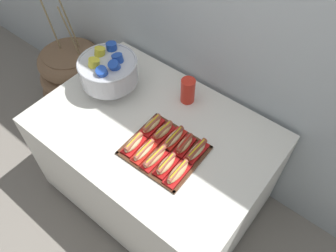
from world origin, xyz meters
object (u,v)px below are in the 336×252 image
at_px(hot_dog_6, 163,131).
at_px(hot_dog_9, 196,151).
at_px(serving_tray, 165,151).
at_px(hot_dog_3, 166,165).
at_px(hot_dog_0, 134,143).
at_px(hot_dog_2, 155,157).
at_px(hot_dog_1, 144,151).
at_px(hot_dog_5, 153,125).
at_px(floor_vase, 76,82).
at_px(punch_bowl, 108,70).
at_px(hot_dog_7, 174,138).
at_px(hot_dog_8, 185,145).
at_px(cup_stack, 188,91).
at_px(buffet_table, 155,162).
at_px(hot_dog_4, 178,172).

distance_m(hot_dog_6, hot_dog_9, 0.23).
relative_size(serving_tray, hot_dog_3, 2.60).
distance_m(hot_dog_0, hot_dog_2, 0.15).
xyz_separation_m(hot_dog_1, hot_dog_5, (-0.08, 0.16, 0.00)).
distance_m(hot_dog_0, hot_dog_9, 0.34).
height_order(floor_vase, punch_bowl, floor_vase).
relative_size(hot_dog_5, hot_dog_7, 0.88).
height_order(hot_dog_3, hot_dog_8, hot_dog_3).
relative_size(hot_dog_0, hot_dog_6, 1.04).
relative_size(hot_dog_0, cup_stack, 0.97).
relative_size(hot_dog_9, punch_bowl, 0.47).
relative_size(hot_dog_7, hot_dog_8, 1.15).
relative_size(buffet_table, hot_dog_0, 8.73).
xyz_separation_m(buffet_table, hot_dog_2, (0.16, -0.17, 0.41)).
xyz_separation_m(serving_tray, hot_dog_0, (-0.15, -0.09, 0.03)).
bearing_deg(hot_dog_4, hot_dog_6, 145.01).
bearing_deg(hot_dog_8, buffet_table, 178.73).
bearing_deg(hot_dog_6, hot_dog_7, 1.27).
relative_size(hot_dog_3, hot_dog_8, 1.00).
distance_m(hot_dog_6, cup_stack, 0.32).
bearing_deg(hot_dog_7, hot_dog_3, -64.29).
xyz_separation_m(hot_dog_1, hot_dog_3, (0.15, 0.00, 0.00)).
relative_size(buffet_table, serving_tray, 3.38).
distance_m(buffet_table, hot_dog_1, 0.45).
bearing_deg(hot_dog_7, hot_dog_9, 1.27).
distance_m(hot_dog_0, hot_dog_8, 0.28).
height_order(hot_dog_1, hot_dog_2, hot_dog_2).
relative_size(hot_dog_5, hot_dog_6, 1.04).
xyz_separation_m(floor_vase, hot_dog_8, (1.33, -0.25, 0.52)).
relative_size(hot_dog_2, punch_bowl, 0.49).
height_order(serving_tray, hot_dog_0, hot_dog_0).
bearing_deg(hot_dog_5, hot_dog_2, -46.46).
bearing_deg(punch_bowl, cup_stack, 26.37).
bearing_deg(hot_dog_2, hot_dog_9, 48.99).
bearing_deg(serving_tray, hot_dog_4, -27.55).
bearing_deg(hot_dog_1, hot_dog_4, 1.27).
distance_m(hot_dog_7, hot_dog_9, 0.15).
height_order(hot_dog_9, cup_stack, cup_stack).
xyz_separation_m(hot_dog_0, hot_dog_5, (-0.00, 0.16, -0.00)).
distance_m(hot_dog_2, hot_dog_8, 0.18).
height_order(hot_dog_3, punch_bowl, punch_bowl).
xyz_separation_m(hot_dog_9, punch_bowl, (-0.72, 0.08, 0.12)).
height_order(serving_tray, hot_dog_6, hot_dog_6).
bearing_deg(punch_bowl, hot_dog_5, -12.04).
distance_m(buffet_table, hot_dog_4, 0.54).
xyz_separation_m(buffet_table, hot_dog_0, (0.01, -0.18, 0.41)).
bearing_deg(buffet_table, hot_dog_9, -0.64).
distance_m(hot_dog_2, hot_dog_9, 0.22).
distance_m(buffet_table, hot_dog_9, 0.51).
xyz_separation_m(buffet_table, hot_dog_6, (0.08, -0.01, 0.41)).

